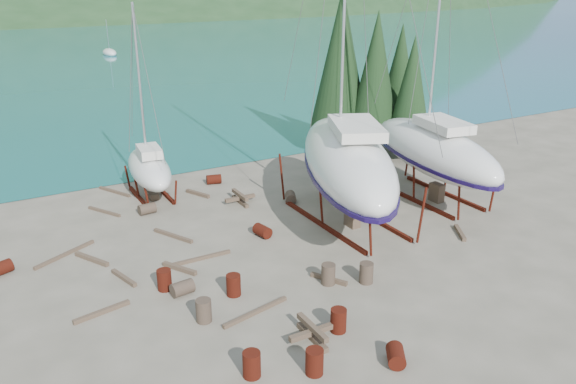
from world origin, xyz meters
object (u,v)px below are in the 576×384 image
small_sailboat_shore (149,168)px  worker (351,193)px  large_sailboat_near (347,160)px  large_sailboat_far (434,149)px

small_sailboat_shore → worker: 11.50m
large_sailboat_near → large_sailboat_far: bearing=27.9°
large_sailboat_near → small_sailboat_shore: bearing=156.6°
large_sailboat_far → worker: 5.28m
small_sailboat_shore → worker: (9.15, -6.90, -0.97)m
large_sailboat_near → worker: large_sailboat_near is taller
large_sailboat_far → large_sailboat_near: bearing=-165.9°
small_sailboat_shore → worker: size_ratio=6.70×
large_sailboat_far → small_sailboat_shore: large_sailboat_far is taller
large_sailboat_far → worker: (-4.69, 1.18, -2.12)m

